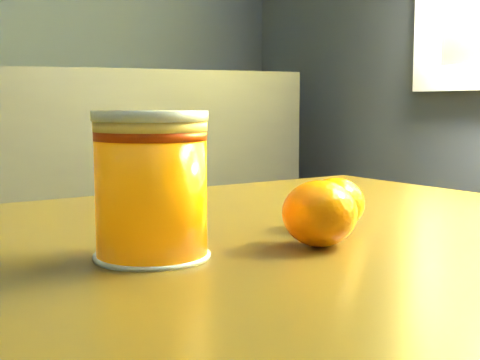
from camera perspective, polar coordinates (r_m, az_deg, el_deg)
name	(u,v)px	position (r m, az deg, el deg)	size (l,w,h in m)	color
table	(212,334)	(0.63, -2.40, -13.00)	(1.02, 0.79, 0.69)	brown
juice_glass	(151,186)	(0.53, -7.59, -0.51)	(0.09, 0.09, 0.11)	orange
orange_front	(320,213)	(0.57, 6.81, -2.85)	(0.06, 0.06, 0.06)	orange
orange_back	(335,203)	(0.65, 8.12, -2.00)	(0.06, 0.06, 0.05)	orange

